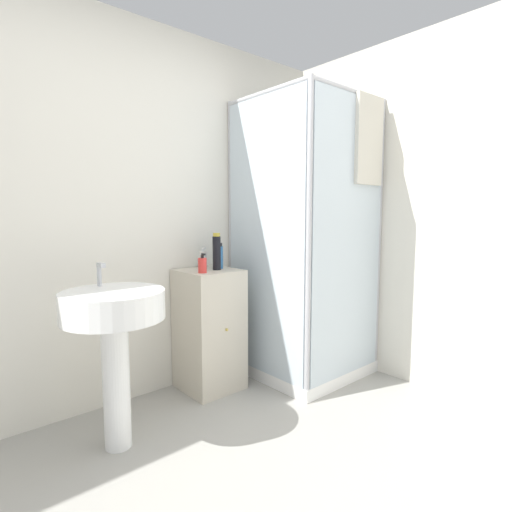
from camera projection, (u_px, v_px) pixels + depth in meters
The scene contains 9 objects.
wall_back at pixel (123, 213), 2.59m from camera, with size 6.40×0.06×2.50m, color silver.
wall_right at pixel (507, 213), 2.44m from camera, with size 0.06×6.40×2.50m, color silver.
shower_enclosure at pixel (306, 299), 3.05m from camera, with size 0.84×0.87×2.09m.
vanity_cabinet at pixel (209, 329), 2.84m from camera, with size 0.39×0.42×0.86m.
sink at pixel (114, 325), 2.08m from camera, with size 0.53×0.53×0.98m.
soap_dispenser at pixel (202, 265), 2.65m from camera, with size 0.06×0.06×0.13m.
shampoo_bottle_tall_black at pixel (217, 252), 2.78m from camera, with size 0.06×0.06×0.26m.
shampoo_bottle_blue at pixel (218, 256), 2.85m from camera, with size 0.06×0.06×0.18m.
lotion_bottle_white at pixel (203, 259), 2.88m from camera, with size 0.05×0.05×0.15m.
Camera 1 is at (-1.07, -0.83, 1.25)m, focal length 28.00 mm.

